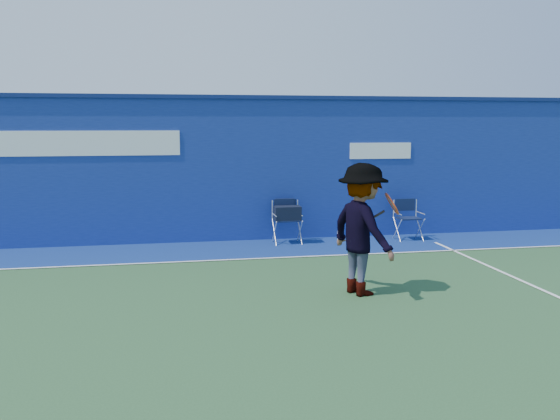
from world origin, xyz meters
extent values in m
plane|color=#2A4F2A|center=(0.00, 0.00, 0.00)|extent=(80.00, 80.00, 0.00)
cube|color=navy|center=(0.00, 5.20, 1.50)|extent=(24.00, 0.40, 3.00)
cube|color=navy|center=(0.00, 5.20, 3.04)|extent=(24.00, 0.50, 0.08)
cube|color=white|center=(-3.00, 4.99, 2.10)|extent=(4.50, 0.02, 0.50)
cube|color=white|center=(3.60, 4.99, 1.90)|extent=(1.40, 0.02, 0.35)
cube|color=navy|center=(0.00, 4.10, 0.00)|extent=(24.00, 1.80, 0.01)
cube|color=white|center=(0.00, 3.20, 0.01)|extent=(24.00, 0.06, 0.01)
cube|color=#0F1939|center=(1.42, 4.54, 0.49)|extent=(0.48, 0.40, 0.03)
cube|color=silver|center=(1.42, 4.77, 0.69)|extent=(0.54, 0.02, 0.40)
cube|color=#0F1939|center=(1.42, 4.77, 0.77)|extent=(0.48, 0.03, 0.28)
cube|color=black|center=(1.42, 4.51, 0.64)|extent=(0.54, 0.32, 0.30)
cube|color=#0F1939|center=(1.42, 4.77, 0.81)|extent=(0.40, 0.06, 0.22)
cube|color=#0F1939|center=(4.07, 4.42, 0.47)|extent=(0.46, 0.39, 0.03)
cube|color=silver|center=(4.07, 4.65, 0.66)|extent=(0.52, 0.02, 0.38)
cube|color=#0F1939|center=(4.07, 4.65, 0.74)|extent=(0.46, 0.02, 0.26)
cylinder|color=silver|center=(2.54, 4.54, 0.12)|extent=(0.07, 0.07, 0.23)
imported|color=#EA4738|center=(1.77, 0.70, 0.96)|extent=(1.10, 1.42, 1.93)
torus|color=red|center=(2.17, 0.58, 1.34)|extent=(0.28, 0.40, 0.33)
cylinder|color=gray|center=(2.17, 0.58, 1.34)|extent=(0.22, 0.34, 0.27)
cylinder|color=black|center=(1.88, 0.53, 1.17)|extent=(0.31, 0.10, 0.21)
camera|label=1|loc=(-0.97, -7.42, 2.49)|focal=38.00mm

